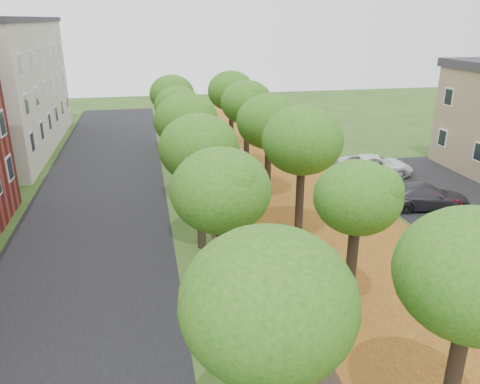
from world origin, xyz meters
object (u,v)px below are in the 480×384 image
car_silver (471,224)px  car_grey (426,196)px  car_red (426,198)px  car_white (375,165)px

car_silver → car_grey: car_silver is taller
car_red → car_grey: (0.00, 0.02, 0.08)m
car_red → car_white: bearing=19.6°
car_silver → car_white: bearing=8.3°
car_red → car_white: size_ratio=0.76×
car_grey → car_white: bearing=10.1°
car_red → car_silver: bearing=-160.4°
car_silver → car_grey: (0.00, 3.95, -0.02)m
car_silver → car_grey: 3.95m
car_grey → car_silver: bearing=-169.9°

